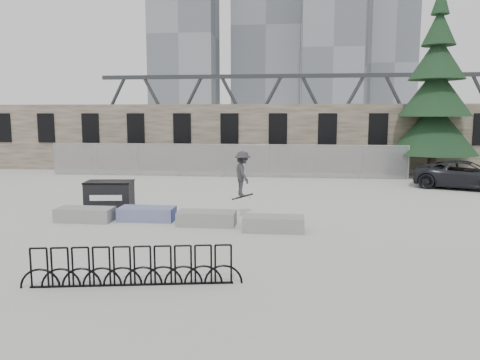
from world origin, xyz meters
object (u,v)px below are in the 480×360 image
object	(u,v)px
spruce_tree	(435,100)
suv	(467,175)
planter_center_left	(147,213)
planter_offset	(274,223)
dumpster	(110,196)
skateboarder	(242,174)
bike_rack	(132,267)
planter_center_right	(207,218)
planter_far_left	(85,214)

from	to	relation	value
spruce_tree	suv	world-z (taller)	spruce_tree
planter_center_left	spruce_tree	world-z (taller)	spruce_tree
spruce_tree	planter_offset	bearing A→B (deg)	-121.84
planter_center_left	dumpster	bearing A→B (deg)	143.20
planter_offset	skateboarder	xyz separation A→B (m)	(-1.21, 1.71, 1.40)
planter_center_left	suv	bearing A→B (deg)	32.22
bike_rack	spruce_tree	xyz separation A→B (m)	(12.14, 20.16, 4.25)
skateboarder	planter_center_right	bearing A→B (deg)	114.44
planter_far_left	planter_center_right	xyz separation A→B (m)	(4.47, -0.14, 0.00)
suv	planter_offset	bearing A→B (deg)	158.62
planter_far_left	dumpster	size ratio (longest dim) A/B	1.03
planter_far_left	dumpster	world-z (taller)	dumpster
planter_far_left	bike_rack	distance (m)	7.16
spruce_tree	skateboarder	xyz separation A→B (m)	(-10.41, -13.11, -3.01)
planter_far_left	planter_center_right	bearing A→B (deg)	-1.75
planter_offset	skateboarder	bearing A→B (deg)	125.20
skateboarder	planter_offset	bearing A→B (deg)	-165.99
planter_center_right	skateboarder	bearing A→B (deg)	45.63
planter_center_left	planter_offset	bearing A→B (deg)	-12.89
planter_offset	suv	xyz separation A→B (m)	(9.59, 10.01, 0.45)
planter_far_left	planter_center_left	bearing A→B (deg)	9.28
planter_center_right	suv	size ratio (longest dim) A/B	0.39
planter_far_left	planter_center_right	world-z (taller)	same
dumpster	planter_offset	bearing A→B (deg)	-28.15
suv	planter_center_right	bearing A→B (deg)	150.79
planter_far_left	planter_offset	size ratio (longest dim) A/B	1.00
planter_far_left	spruce_tree	xyz separation A→B (m)	(16.00, 14.12, 4.42)
planter_center_right	bike_rack	distance (m)	5.93
dumpster	suv	xyz separation A→B (m)	(16.19, 7.46, 0.12)
bike_rack	skateboarder	size ratio (longest dim) A/B	2.74
planter_far_left	planter_center_left	distance (m)	2.21
suv	spruce_tree	bearing A→B (deg)	26.92
planter_center_left	planter_offset	xyz separation A→B (m)	(4.62, -1.06, 0.00)
planter_offset	spruce_tree	world-z (taller)	spruce_tree
dumpster	bike_rack	bearing A→B (deg)	-72.16
planter_center_left	dumpster	world-z (taller)	dumpster
planter_center_left	skateboarder	xyz separation A→B (m)	(3.41, 0.65, 1.40)
planter_offset	dumpster	world-z (taller)	dumpster
planter_center_left	bike_rack	world-z (taller)	bike_rack
dumpster	spruce_tree	distance (m)	20.43
planter_offset	bike_rack	size ratio (longest dim) A/B	0.41
dumpster	bike_rack	xyz separation A→B (m)	(3.66, -7.88, -0.17)
planter_center_left	planter_offset	size ratio (longest dim) A/B	1.00
skateboarder	spruce_tree	bearing A→B (deg)	-59.64
planter_far_left	suv	size ratio (longest dim) A/B	0.39
planter_far_left	bike_rack	xyz separation A→B (m)	(3.86, -6.03, 0.17)
suv	skateboarder	world-z (taller)	skateboarder
planter_offset	spruce_tree	size ratio (longest dim) A/B	0.17
planter_center_left	dumpster	distance (m)	2.50
planter_far_left	planter_offset	distance (m)	6.83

